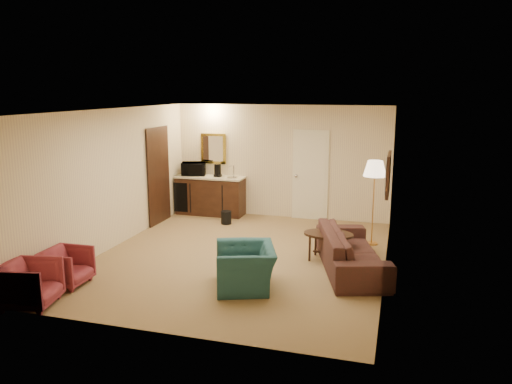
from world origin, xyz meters
TOP-DOWN VIEW (x-y plane):
  - ground at (0.00, 0.00)m, footprint 6.00×6.00m
  - room_walls at (-0.10, 0.77)m, footprint 5.02×6.01m
  - wetbar_cabinet at (-1.65, 2.72)m, footprint 1.64×0.58m
  - sofa at (1.95, -0.10)m, footprint 1.28×2.36m
  - teal_armchair at (0.50, -1.33)m, footprint 0.95×1.15m
  - rose_chair_near at (-2.15, -2.00)m, footprint 0.60×0.64m
  - rose_chair_far at (-2.14, -2.80)m, footprint 0.77×0.81m
  - coffee_table at (1.52, 0.24)m, footprint 0.93×0.69m
  - floor_lamp at (2.20, 1.40)m, footprint 0.57×0.57m
  - waste_bin at (-1.00, 2.00)m, footprint 0.31×0.31m
  - microwave at (-2.09, 2.76)m, footprint 0.62×0.46m
  - coffee_maker at (-1.46, 2.73)m, footprint 0.19×0.19m

SIDE VIEW (x-z plane):
  - ground at x=0.00m, z-range 0.00..0.00m
  - waste_bin at x=-1.00m, z-range 0.00..0.29m
  - coffee_table at x=1.52m, z-range 0.00..0.50m
  - rose_chair_near at x=-2.15m, z-range 0.00..0.64m
  - rose_chair_far at x=-2.14m, z-range 0.00..0.71m
  - teal_armchair at x=0.50m, z-range 0.00..0.86m
  - sofa at x=1.95m, z-range 0.00..0.89m
  - wetbar_cabinet at x=-1.65m, z-range 0.00..0.92m
  - floor_lamp at x=2.20m, z-range 0.00..1.64m
  - coffee_maker at x=-1.46m, z-range 0.92..1.22m
  - microwave at x=-2.09m, z-range 0.92..1.30m
  - room_walls at x=-0.10m, z-range 0.41..3.02m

